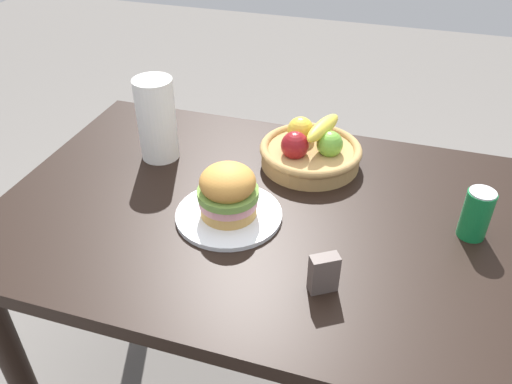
% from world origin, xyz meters
% --- Properties ---
extents(dining_table, '(1.40, 0.90, 0.75)m').
position_xyz_m(dining_table, '(0.00, 0.00, 0.65)').
color(dining_table, black).
rests_on(dining_table, ground_plane).
extents(plate, '(0.27, 0.27, 0.01)m').
position_xyz_m(plate, '(-0.10, -0.06, 0.76)').
color(plate, white).
rests_on(plate, dining_table).
extents(sandwich, '(0.15, 0.15, 0.13)m').
position_xyz_m(sandwich, '(-0.10, -0.06, 0.83)').
color(sandwich, tan).
rests_on(sandwich, plate).
extents(soda_can, '(0.07, 0.07, 0.13)m').
position_xyz_m(soda_can, '(0.48, 0.05, 0.81)').
color(soda_can, '#147238').
rests_on(soda_can, dining_table).
extents(fruit_basket, '(0.29, 0.29, 0.14)m').
position_xyz_m(fruit_basket, '(0.04, 0.24, 0.79)').
color(fruit_basket, tan).
rests_on(fruit_basket, dining_table).
extents(paper_towel_roll, '(0.11, 0.11, 0.24)m').
position_xyz_m(paper_towel_roll, '(-0.39, 0.16, 0.87)').
color(paper_towel_roll, white).
rests_on(paper_towel_roll, dining_table).
extents(napkin_holder, '(0.07, 0.06, 0.09)m').
position_xyz_m(napkin_holder, '(0.17, -0.23, 0.80)').
color(napkin_holder, '#594C47').
rests_on(napkin_holder, dining_table).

